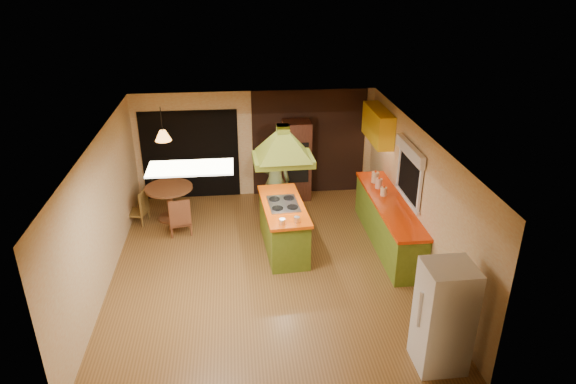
{
  "coord_description": "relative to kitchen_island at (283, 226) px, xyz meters",
  "views": [
    {
      "loc": [
        -0.44,
        -8.03,
        5.19
      ],
      "look_at": [
        0.49,
        0.74,
        1.15
      ],
      "focal_mm": 32.0,
      "sensor_mm": 36.0,
      "label": 1
    }
  ],
  "objects": [
    {
      "name": "canister_large",
      "position": [
        2.01,
        0.89,
        0.55
      ],
      "size": [
        0.18,
        0.18,
        0.22
      ],
      "primitive_type": "cylinder",
      "rotation": [
        0.0,
        0.0,
        0.22
      ],
      "color": "beige",
      "rests_on": "right_counter"
    },
    {
      "name": "refrigerator",
      "position": [
        1.83,
        -3.37,
        0.32
      ],
      "size": [
        0.67,
        0.63,
        1.6
      ],
      "primitive_type": "cube",
      "rotation": [
        0.0,
        0.0,
        0.01
      ],
      "color": "white",
      "rests_on": "ground"
    },
    {
      "name": "chair_near",
      "position": [
        -2.06,
        0.83,
        -0.07
      ],
      "size": [
        0.53,
        0.53,
        0.82
      ],
      "primitive_type": null,
      "rotation": [
        0.0,
        0.0,
        3.34
      ],
      "color": "brown",
      "rests_on": "ground"
    },
    {
      "name": "right_counter",
      "position": [
        2.06,
        -0.04,
        -0.02
      ],
      "size": [
        0.62,
        3.05,
        0.92
      ],
      "color": "olive",
      "rests_on": "ground"
    },
    {
      "name": "pendant_lamp",
      "position": [
        -2.31,
        1.48,
        1.42
      ],
      "size": [
        0.4,
        0.4,
        0.21
      ],
      "primitive_type": "cone",
      "rotation": [
        0.0,
        0.0,
        -0.22
      ],
      "color": "#FF9E3F",
      "rests_on": "ceiling_plane"
    },
    {
      "name": "man",
      "position": [
        -0.05,
        1.3,
        0.39
      ],
      "size": [
        0.67,
        0.47,
        1.75
      ],
      "primitive_type": "imported",
      "rotation": [
        0.0,
        0.0,
        3.05
      ],
      "color": "#50592F",
      "rests_on": "ground"
    },
    {
      "name": "ground",
      "position": [
        -0.39,
        -0.64,
        -0.48
      ],
      "size": [
        6.5,
        6.5,
        0.0
      ],
      "primitive_type": "plane",
      "color": "brown",
      "rests_on": "ground"
    },
    {
      "name": "room_walls",
      "position": [
        -0.39,
        -0.64,
        0.77
      ],
      "size": [
        5.5,
        6.5,
        6.5
      ],
      "color": "beige",
      "rests_on": "ground"
    },
    {
      "name": "kitchen_island",
      "position": [
        0.0,
        0.0,
        0.0
      ],
      "size": [
        0.89,
        1.94,
        0.96
      ],
      "rotation": [
        0.0,
        0.0,
        0.07
      ],
      "color": "#5F761D",
      "rests_on": "ground"
    },
    {
      "name": "canister_small",
      "position": [
        2.01,
        0.25,
        0.52
      ],
      "size": [
        0.16,
        0.16,
        0.17
      ],
      "primitive_type": "cylinder",
      "rotation": [
        0.0,
        0.0,
        -0.29
      ],
      "color": "#FCEFCB",
      "rests_on": "right_counter"
    },
    {
      "name": "ceiling_plane",
      "position": [
        -0.39,
        -0.64,
        2.02
      ],
      "size": [
        6.5,
        6.5,
        0.0
      ],
      "primitive_type": "plane",
      "rotation": [
        3.14,
        0.0,
        0.0
      ],
      "color": "silver",
      "rests_on": "room_walls"
    },
    {
      "name": "dining_table",
      "position": [
        -2.31,
        1.48,
        0.05
      ],
      "size": [
        1.01,
        1.01,
        0.76
      ],
      "rotation": [
        0.0,
        0.0,
        -0.17
      ],
      "color": "brown",
      "rests_on": "ground"
    },
    {
      "name": "range_hood",
      "position": [
        -0.0,
        -0.0,
        1.77
      ],
      "size": [
        1.11,
        0.81,
        0.8
      ],
      "rotation": [
        0.0,
        0.0,
        0.03
      ],
      "color": "olive",
      "rests_on": "ceiling_plane"
    },
    {
      "name": "canister_medium",
      "position": [
        2.01,
        0.61,
        0.54
      ],
      "size": [
        0.16,
        0.16,
        0.2
      ],
      "primitive_type": "cylinder",
      "rotation": [
        0.0,
        0.0,
        -0.12
      ],
      "color": "#FAE4C9",
      "rests_on": "right_counter"
    },
    {
      "name": "upper_cabinets",
      "position": [
        2.18,
        1.56,
        1.47
      ],
      "size": [
        0.34,
        1.4,
        0.7
      ],
      "primitive_type": "cube",
      "color": "yellow",
      "rests_on": "room_walls"
    },
    {
      "name": "nook_opening",
      "position": [
        -1.89,
        2.59,
        0.57
      ],
      "size": [
        2.2,
        0.03,
        2.1
      ],
      "primitive_type": "cube",
      "color": "black",
      "rests_on": "ground"
    },
    {
      "name": "wall_oven",
      "position": [
        0.53,
        2.3,
        0.45
      ],
      "size": [
        0.64,
        0.62,
        1.86
      ],
      "rotation": [
        0.0,
        0.0,
        0.04
      ],
      "color": "#4F2619",
      "rests_on": "ground"
    },
    {
      "name": "brick_panel",
      "position": [
        0.86,
        2.59,
        0.77
      ],
      "size": [
        2.64,
        0.03,
        2.5
      ],
      "primitive_type": "cube",
      "color": "#381E14",
      "rests_on": "ground"
    },
    {
      "name": "window_right",
      "position": [
        2.3,
        -0.24,
        1.29
      ],
      "size": [
        0.12,
        1.35,
        1.06
      ],
      "color": "black",
      "rests_on": "room_walls"
    },
    {
      "name": "fluor_panel",
      "position": [
        -1.49,
        -1.84,
        2.0
      ],
      "size": [
        1.2,
        0.6,
        0.03
      ],
      "primitive_type": "cube",
      "color": "white",
      "rests_on": "ceiling_plane"
    },
    {
      "name": "chair_left",
      "position": [
        -3.01,
        1.38,
        -0.1
      ],
      "size": [
        0.5,
        0.5,
        0.75
      ],
      "primitive_type": null,
      "rotation": [
        0.0,
        0.0,
        -1.82
      ],
      "color": "brown",
      "rests_on": "ground"
    }
  ]
}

